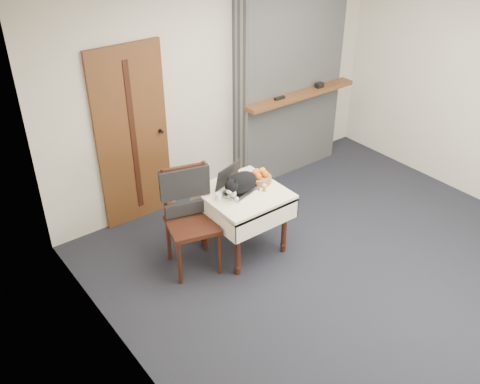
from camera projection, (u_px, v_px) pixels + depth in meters
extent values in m
plane|color=black|center=(337.00, 261.00, 5.49)|extent=(4.50, 4.50, 0.00)
cube|color=beige|center=(222.00, 86.00, 6.17)|extent=(4.50, 0.02, 2.60)
cube|color=beige|center=(125.00, 238.00, 3.65)|extent=(0.02, 4.00, 2.60)
cube|color=brown|center=(132.00, 137.00, 5.69)|extent=(0.82, 0.05, 2.00)
cube|color=black|center=(134.00, 138.00, 5.67)|extent=(0.06, 0.01, 1.70)
cylinder|color=black|center=(161.00, 131.00, 5.83)|extent=(0.04, 0.06, 0.04)
cube|color=gray|center=(289.00, 74.00, 6.53)|extent=(1.50, 0.30, 2.60)
cube|color=brown|center=(301.00, 95.00, 6.48)|extent=(1.62, 0.18, 0.05)
cube|color=black|center=(280.00, 98.00, 6.27)|extent=(0.14, 0.04, 0.03)
cube|color=black|center=(319.00, 85.00, 6.60)|extent=(0.10, 0.07, 0.06)
cylinder|color=black|center=(238.00, 248.00, 5.16)|extent=(0.06, 0.06, 0.64)
sphere|color=black|center=(238.00, 267.00, 5.29)|extent=(0.07, 0.07, 0.07)
cylinder|color=black|center=(284.00, 226.00, 5.47)|extent=(0.06, 0.06, 0.64)
sphere|color=black|center=(283.00, 245.00, 5.60)|extent=(0.07, 0.07, 0.07)
cylinder|color=black|center=(203.00, 220.00, 5.57)|extent=(0.06, 0.06, 0.64)
sphere|color=black|center=(204.00, 238.00, 5.70)|extent=(0.07, 0.07, 0.07)
cylinder|color=black|center=(248.00, 201.00, 5.88)|extent=(0.06, 0.06, 0.64)
sphere|color=black|center=(248.00, 219.00, 6.00)|extent=(0.07, 0.07, 0.07)
cube|color=white|center=(243.00, 194.00, 5.34)|extent=(0.78, 0.78, 0.06)
cube|color=white|center=(268.00, 221.00, 5.13)|extent=(0.78, 0.01, 0.22)
cube|color=white|center=(221.00, 188.00, 5.66)|extent=(0.78, 0.01, 0.22)
cube|color=white|center=(212.00, 216.00, 5.20)|extent=(0.01, 0.78, 0.22)
cube|color=white|center=(272.00, 191.00, 5.59)|extent=(0.01, 0.78, 0.22)
cube|color=#B7B7BC|center=(240.00, 191.00, 5.31)|extent=(0.41, 0.33, 0.02)
cube|color=black|center=(240.00, 190.00, 5.30)|extent=(0.33, 0.24, 0.00)
cube|color=black|center=(228.00, 175.00, 5.32)|extent=(0.35, 0.16, 0.24)
cube|color=#9ABCE2|center=(228.00, 175.00, 5.32)|extent=(0.32, 0.14, 0.22)
ellipsoid|color=black|center=(241.00, 183.00, 5.25)|extent=(0.40, 0.32, 0.23)
ellipsoid|color=black|center=(247.00, 180.00, 5.34)|extent=(0.24, 0.25, 0.18)
sphere|color=black|center=(231.00, 186.00, 5.09)|extent=(0.17, 0.17, 0.13)
ellipsoid|color=white|center=(229.00, 191.00, 5.08)|extent=(0.08, 0.08, 0.06)
ellipsoid|color=white|center=(233.00, 193.00, 5.16)|extent=(0.08, 0.09, 0.09)
cone|color=black|center=(235.00, 181.00, 5.05)|extent=(0.06, 0.06, 0.05)
cone|color=black|center=(229.00, 179.00, 5.08)|extent=(0.06, 0.06, 0.05)
cylinder|color=black|center=(257.00, 184.00, 5.39)|extent=(0.19, 0.04, 0.04)
sphere|color=white|center=(237.00, 199.00, 5.17)|extent=(0.04, 0.04, 0.04)
sphere|color=white|center=(229.00, 196.00, 5.20)|extent=(0.04, 0.04, 0.04)
cylinder|color=white|center=(219.00, 197.00, 5.17)|extent=(0.07, 0.07, 0.07)
cylinder|color=#A96514|center=(264.00, 188.00, 5.31)|extent=(0.03, 0.03, 0.06)
cylinder|color=silver|center=(264.00, 185.00, 5.30)|extent=(0.04, 0.04, 0.01)
cylinder|color=#9A613E|center=(260.00, 179.00, 5.47)|extent=(0.24, 0.24, 0.07)
sphere|color=#D85412|center=(258.00, 176.00, 5.39)|extent=(0.07, 0.07, 0.07)
sphere|color=#D85412|center=(265.00, 174.00, 5.43)|extent=(0.07, 0.07, 0.07)
sphere|color=#D85412|center=(257.00, 172.00, 5.46)|extent=(0.07, 0.07, 0.07)
sphere|color=gold|center=(263.00, 171.00, 5.48)|extent=(0.07, 0.07, 0.07)
sphere|color=#D85412|center=(255.00, 173.00, 5.44)|extent=(0.07, 0.07, 0.07)
cube|color=black|center=(257.00, 182.00, 5.47)|extent=(0.14, 0.08, 0.01)
cube|color=black|center=(192.00, 225.00, 5.17)|extent=(0.58, 0.58, 0.04)
cylinder|color=black|center=(179.00, 262.00, 5.08)|extent=(0.04, 0.04, 0.50)
cylinder|color=black|center=(219.00, 253.00, 5.21)|extent=(0.04, 0.04, 0.50)
cylinder|color=black|center=(168.00, 239.00, 5.40)|extent=(0.04, 0.04, 0.50)
cylinder|color=black|center=(206.00, 230.00, 5.53)|extent=(0.04, 0.04, 0.50)
cylinder|color=black|center=(165.00, 194.00, 5.12)|extent=(0.04, 0.04, 0.56)
cylinder|color=black|center=(204.00, 186.00, 5.25)|extent=(0.04, 0.04, 0.56)
cube|color=black|center=(184.00, 180.00, 5.13)|extent=(0.40, 0.14, 0.31)
cube|color=black|center=(185.00, 183.00, 5.13)|extent=(0.49, 0.20, 0.31)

